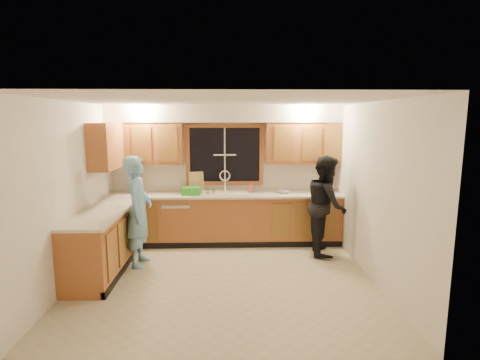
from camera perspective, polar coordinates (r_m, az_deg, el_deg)
name	(u,v)px	position (r m, az deg, el deg)	size (l,w,h in m)	color
floor	(224,279)	(5.54, -2.44, -14.79)	(4.20, 4.20, 0.00)	#B7AB8C
ceiling	(223,101)	(5.07, -2.64, 11.99)	(4.20, 4.20, 0.00)	white
wall_back	(225,173)	(7.03, -2.32, 1.02)	(4.20, 4.20, 0.00)	silver
wall_left	(69,194)	(5.60, -24.57, -1.96)	(3.80, 3.80, 0.00)	silver
wall_right	(374,192)	(5.54, 19.74, -1.77)	(3.80, 3.80, 0.00)	silver
base_cabinets_back	(225,219)	(6.90, -2.30, -6.01)	(4.20, 0.60, 0.88)	#AB6031
base_cabinets_left	(104,242)	(6.01, -20.08, -8.93)	(0.60, 1.90, 0.88)	#AB6031
countertop_back	(225,195)	(6.78, -2.33, -2.29)	(4.20, 0.63, 0.04)	beige
countertop_left	(103,212)	(5.88, -20.19, -4.67)	(0.63, 1.90, 0.04)	beige
upper_cabinets_left	(145,143)	(6.97, -14.21, 5.42)	(1.35, 0.33, 0.75)	#AB6031
upper_cabinets_right	(303,143)	(6.94, 9.54, 5.56)	(1.35, 0.33, 0.75)	#AB6031
upper_cabinets_return	(106,146)	(6.51, -19.77, 4.91)	(0.33, 0.90, 0.75)	#AB6031
soffit	(224,114)	(6.79, -2.40, 10.04)	(4.20, 0.35, 0.30)	silver
window_frame	(225,155)	(6.98, -2.34, 3.85)	(1.44, 0.03, 1.14)	black
sink	(225,197)	(6.81, -2.32, -2.55)	(0.86, 0.52, 0.57)	white
dishwasher	(179,221)	(6.96, -9.35, -6.25)	(0.60, 0.56, 0.82)	silver
stove	(89,256)	(5.50, -21.96, -10.63)	(0.58, 0.75, 0.90)	silver
man	(138,211)	(5.99, -15.23, -4.62)	(0.62, 0.41, 1.71)	#70ACD4
woman	(326,205)	(6.45, 12.99, -3.73)	(0.81, 0.63, 1.67)	black
knife_block	(132,188)	(7.05, -16.08, -1.21)	(0.11, 0.09, 0.20)	#966429
cutting_board	(196,182)	(6.99, -6.69, -0.27)	(0.28, 0.02, 0.38)	tan
dish_crate	(191,191)	(6.76, -7.46, -1.63)	(0.30, 0.28, 0.14)	green
soap_bottle	(250,187)	(6.97, 1.60, -1.09)	(0.08, 0.08, 0.17)	#F05B80
bowl	(284,192)	(6.89, 6.70, -1.79)	(0.20, 0.20, 0.05)	silver
can_left	(208,193)	(6.59, -4.93, -1.96)	(0.07, 0.07, 0.12)	beige
can_right	(214,192)	(6.63, -4.03, -1.91)	(0.06, 0.06, 0.11)	beige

